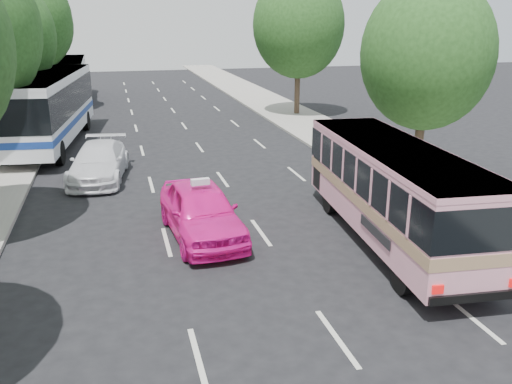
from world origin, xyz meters
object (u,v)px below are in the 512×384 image
object	(u,v)px
pink_bus	(393,184)
white_pickup	(99,162)
pink_taxi	(201,211)
tour_coach_front	(49,103)
tour_coach_rear	(69,76)

from	to	relation	value
pink_bus	white_pickup	distance (m)	12.29
pink_taxi	tour_coach_front	distance (m)	15.38
tour_coach_rear	tour_coach_front	bearing A→B (deg)	-90.97
white_pickup	pink_taxi	bearing A→B (deg)	-58.89
pink_bus	white_pickup	xyz separation A→B (m)	(-8.37, 8.94, -1.07)
tour_coach_front	pink_taxi	bearing A→B (deg)	-62.80
pink_bus	tour_coach_rear	distance (m)	34.13
pink_taxi	white_pickup	bearing A→B (deg)	108.52
white_pickup	pink_bus	bearing A→B (deg)	-38.95
white_pickup	tour_coach_rear	xyz separation A→B (m)	(-2.43, 23.43, 1.24)
tour_coach_front	tour_coach_rear	bearing A→B (deg)	96.20
tour_coach_rear	white_pickup	bearing A→B (deg)	-85.05
pink_bus	pink_taxi	distance (m)	5.69
pink_taxi	tour_coach_rear	size ratio (longest dim) A/B	0.44
pink_taxi	white_pickup	distance (m)	7.77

